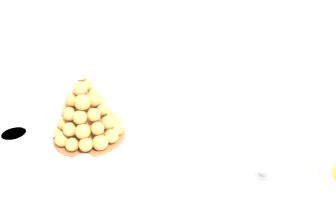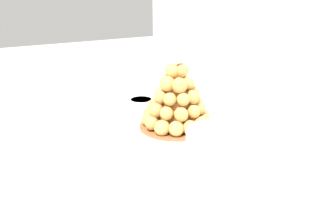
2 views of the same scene
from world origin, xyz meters
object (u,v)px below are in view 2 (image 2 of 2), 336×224
(macaron_goblet, at_px, (222,174))
(serving_tray, at_px, (156,135))
(croquembouche, at_px, (176,100))
(dessert_cup_left, at_px, (96,107))
(dessert_cup_centre, at_px, (164,170))
(creme_brulee_ramekin, at_px, (141,102))
(dessert_cup_mid_left, at_px, (125,133))
(wine_glass, at_px, (220,74))

(macaron_goblet, bearing_deg, serving_tray, 168.89)
(croquembouche, relative_size, dessert_cup_left, 4.10)
(serving_tray, bearing_deg, dessert_cup_centre, -20.60)
(dessert_cup_centre, relative_size, creme_brulee_ramekin, 0.61)
(serving_tray, distance_m, creme_brulee_ramekin, 0.26)
(croquembouche, xyz_separation_m, creme_brulee_ramekin, (-0.23, -0.02, -0.07))
(croquembouche, relative_size, macaron_goblet, 1.08)
(macaron_goblet, bearing_deg, creme_brulee_ramekin, 168.12)
(dessert_cup_mid_left, distance_m, dessert_cup_centre, 0.24)
(serving_tray, xyz_separation_m, macaron_goblet, (0.48, -0.09, 0.13))
(dessert_cup_left, distance_m, creme_brulee_ramekin, 0.16)
(croquembouche, distance_m, creme_brulee_ramekin, 0.24)
(creme_brulee_ramekin, bearing_deg, wine_glass, 64.49)
(dessert_cup_mid_left, bearing_deg, wine_glass, 108.47)
(dessert_cup_centre, relative_size, macaron_goblet, 0.23)
(serving_tray, distance_m, wine_glass, 0.35)
(dessert_cup_centre, relative_size, wine_glass, 0.30)
(dessert_cup_centre, bearing_deg, dessert_cup_left, -178.48)
(dessert_cup_left, relative_size, dessert_cup_mid_left, 1.08)
(croquembouche, relative_size, dessert_cup_centre, 4.78)
(serving_tray, distance_m, macaron_goblet, 0.50)
(wine_glass, bearing_deg, creme_brulee_ramekin, -115.51)
(croquembouche, xyz_separation_m, dessert_cup_centre, (0.27, -0.17, -0.07))
(dessert_cup_left, distance_m, wine_glass, 0.43)
(dessert_cup_left, bearing_deg, serving_tray, 23.48)
(dessert_cup_centre, xyz_separation_m, macaron_goblet, (0.24, -0.00, 0.10))
(serving_tray, height_order, dessert_cup_centre, dessert_cup_centre)
(serving_tray, height_order, croquembouche, croquembouche)
(dessert_cup_mid_left, bearing_deg, dessert_cup_centre, 0.72)
(croquembouche, bearing_deg, macaron_goblet, -19.07)
(dessert_cup_mid_left, xyz_separation_m, dessert_cup_centre, (0.24, 0.00, -0.00))
(dessert_cup_mid_left, distance_m, wine_glass, 0.43)
(dessert_cup_mid_left, bearing_deg, serving_tray, 90.17)
(serving_tray, xyz_separation_m, dessert_cup_left, (-0.24, -0.10, 0.03))
(croquembouche, bearing_deg, dessert_cup_centre, -32.73)
(serving_tray, height_order, dessert_cup_left, dessert_cup_left)
(creme_brulee_ramekin, relative_size, wine_glass, 0.50)
(dessert_cup_mid_left, distance_m, macaron_goblet, 0.49)
(dessert_cup_mid_left, relative_size, creme_brulee_ramekin, 0.66)
(dessert_cup_mid_left, height_order, dessert_cup_centre, dessert_cup_mid_left)
(dessert_cup_centre, bearing_deg, macaron_goblet, -0.62)
(dessert_cup_mid_left, xyz_separation_m, creme_brulee_ramekin, (-0.25, 0.15, -0.01))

